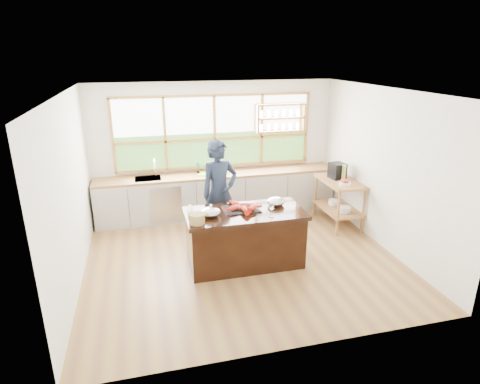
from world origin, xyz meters
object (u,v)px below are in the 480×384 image
object	(u,v)px
espresso_machine	(337,171)
cook	(219,193)
island	(245,238)
wicker_basket	(197,219)

from	to	relation	value
espresso_machine	cook	bearing A→B (deg)	-178.94
island	cook	distance (m)	1.02
wicker_basket	espresso_machine	bearing A→B (deg)	26.89
island	wicker_basket	distance (m)	0.98
cook	island	bearing A→B (deg)	-92.35
island	cook	bearing A→B (deg)	104.63
island	cook	xyz separation A→B (m)	(-0.23, 0.87, 0.48)
cook	wicker_basket	world-z (taller)	cook
cook	wicker_basket	size ratio (longest dim) A/B	8.09
cook	espresso_machine	size ratio (longest dim) A/B	6.16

